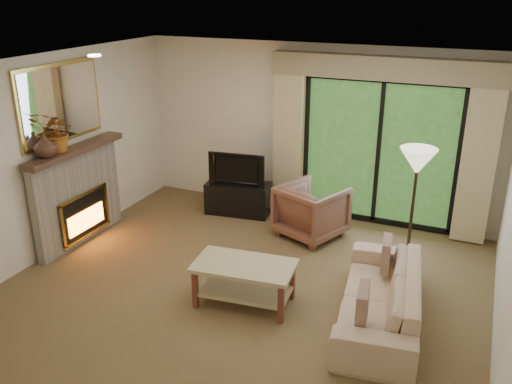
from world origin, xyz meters
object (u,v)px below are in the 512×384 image
at_px(sofa, 380,296).
at_px(media_console, 238,198).
at_px(coffee_table, 244,284).
at_px(armchair, 312,211).

bearing_deg(sofa, media_console, -135.31).
xyz_separation_m(media_console, coffee_table, (1.17, -2.31, 0.00)).
xyz_separation_m(sofa, coffee_table, (-1.46, -0.28, -0.05)).
distance_m(media_console, armchair, 1.35).
bearing_deg(sofa, coffee_table, -86.89).
xyz_separation_m(armchair, sofa, (1.33, -1.70, -0.09)).
bearing_deg(armchair, sofa, 149.93).
distance_m(media_console, sofa, 3.32).
distance_m(armchair, coffee_table, 1.99).
height_order(media_console, armchair, armchair).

